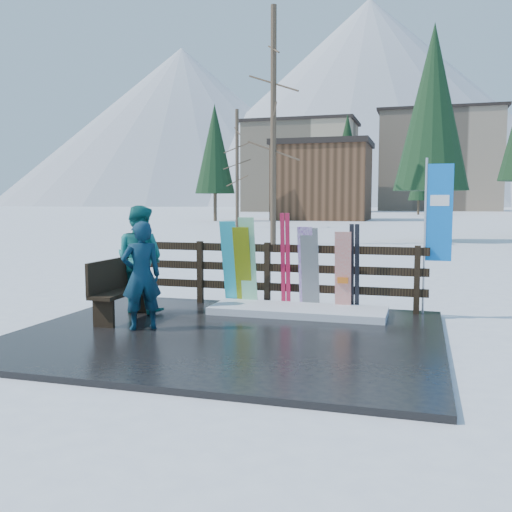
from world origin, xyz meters
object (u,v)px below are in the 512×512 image
(snowboard_5, at_px, (343,272))
(person_front, at_px, (141,276))
(snowboard_1, at_px, (248,262))
(snowboard_2, at_px, (243,267))
(snowboard_3, at_px, (306,269))
(person_back, at_px, (140,259))
(snowboard_0, at_px, (231,264))
(snowboard_4, at_px, (310,269))
(rental_flag, at_px, (436,218))
(bench, at_px, (119,287))

(snowboard_5, xyz_separation_m, person_front, (-2.67, -2.13, 0.11))
(snowboard_1, xyz_separation_m, snowboard_2, (-0.10, -0.00, -0.09))
(snowboard_3, xyz_separation_m, person_back, (-2.70, -0.92, 0.18))
(snowboard_0, xyz_separation_m, person_front, (-0.65, -2.13, 0.03))
(snowboard_1, bearing_deg, snowboard_4, 0.00)
(snowboard_5, bearing_deg, snowboard_3, -180.00)
(snowboard_5, bearing_deg, snowboard_1, -180.00)
(snowboard_4, relative_size, person_front, 0.92)
(snowboard_1, bearing_deg, snowboard_5, 0.00)
(rental_flag, xyz_separation_m, person_back, (-4.82, -1.19, -0.70))
(bench, bearing_deg, snowboard_4, 29.51)
(rental_flag, height_order, person_back, rental_flag)
(bench, height_order, person_back, person_back)
(snowboard_1, bearing_deg, person_back, -150.92)
(snowboard_0, distance_m, person_front, 2.23)
(snowboard_2, height_order, snowboard_5, snowboard_2)
(snowboard_0, distance_m, rental_flag, 3.61)
(snowboard_4, xyz_separation_m, snowboard_5, (0.57, 0.00, -0.03))
(snowboard_0, distance_m, snowboard_5, 2.02)
(snowboard_1, xyz_separation_m, snowboard_5, (1.69, 0.00, -0.12))
(snowboard_1, bearing_deg, snowboard_3, 0.00)
(bench, bearing_deg, snowboard_3, 30.14)
(snowboard_0, bearing_deg, person_back, -145.22)
(snowboard_1, relative_size, snowboard_4, 1.11)
(snowboard_5, xyz_separation_m, person_back, (-3.34, -0.92, 0.22))
(bench, relative_size, snowboard_4, 1.02)
(rental_flag, bearing_deg, snowboard_1, -175.13)
(snowboard_0, relative_size, snowboard_2, 1.07)
(person_back, bearing_deg, snowboard_4, -154.05)
(snowboard_0, height_order, rental_flag, rental_flag)
(bench, xyz_separation_m, snowboard_5, (3.36, 1.58, 0.17))
(snowboard_2, height_order, snowboard_3, snowboard_3)
(snowboard_4, height_order, person_front, person_front)
(person_back, bearing_deg, snowboard_1, -143.32)
(snowboard_5, distance_m, rental_flag, 1.77)
(snowboard_1, xyz_separation_m, person_front, (-0.98, -2.13, -0.01))
(snowboard_2, bearing_deg, bench, -134.93)
(snowboard_3, xyz_separation_m, person_front, (-2.03, -2.13, 0.07))
(snowboard_0, xyz_separation_m, person_back, (-1.32, -0.92, 0.14))
(snowboard_3, xyz_separation_m, rental_flag, (2.12, 0.27, 0.88))
(bench, height_order, snowboard_2, snowboard_2)
(rental_flag, bearing_deg, snowboard_5, -169.70)
(snowboard_1, xyz_separation_m, person_back, (-1.65, -0.92, 0.10))
(snowboard_5, bearing_deg, bench, -154.81)
(bench, distance_m, rental_flag, 5.30)
(bench, xyz_separation_m, rental_flag, (4.84, 1.85, 1.09))
(person_back, bearing_deg, snowboard_3, -153.61)
(bench, bearing_deg, snowboard_2, 45.07)
(snowboard_1, relative_size, person_back, 0.90)
(snowboard_2, xyz_separation_m, snowboard_3, (1.14, 0.00, 0.01))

